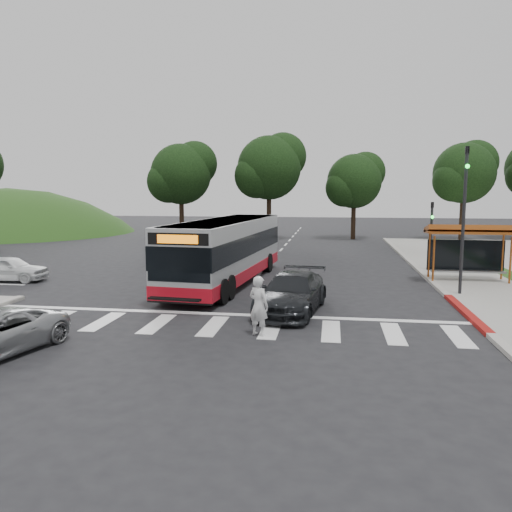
# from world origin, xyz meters

# --- Properties ---
(ground) EXTENTS (140.00, 140.00, 0.00)m
(ground) POSITION_xyz_m (0.00, 0.00, 0.00)
(ground) COLOR black
(ground) RESTS_ON ground
(sidewalk_east) EXTENTS (4.00, 40.00, 0.12)m
(sidewalk_east) POSITION_xyz_m (11.00, 8.00, 0.06)
(sidewalk_east) COLOR gray
(sidewalk_east) RESTS_ON ground
(curb_east) EXTENTS (0.30, 40.00, 0.15)m
(curb_east) POSITION_xyz_m (9.00, 8.00, 0.07)
(curb_east) COLOR #9E9991
(curb_east) RESTS_ON ground
(curb_east_red) EXTENTS (0.32, 6.00, 0.15)m
(curb_east_red) POSITION_xyz_m (9.00, -2.00, 0.08)
(curb_east_red) COLOR maroon
(curb_east_red) RESTS_ON ground
(hillside_nw) EXTENTS (44.00, 44.00, 10.00)m
(hillside_nw) POSITION_xyz_m (-32.00, 30.00, 0.00)
(hillside_nw) COLOR #214014
(hillside_nw) RESTS_ON ground
(crosswalk_ladder) EXTENTS (18.00, 2.60, 0.01)m
(crosswalk_ladder) POSITION_xyz_m (0.00, -5.00, 0.01)
(crosswalk_ladder) COLOR silver
(crosswalk_ladder) RESTS_ON ground
(bus_shelter) EXTENTS (4.20, 1.60, 2.86)m
(bus_shelter) POSITION_xyz_m (10.80, 5.10, 2.35)
(bus_shelter) COLOR #974919
(bus_shelter) RESTS_ON sidewalk_east
(traffic_signal_ne_tall) EXTENTS (0.18, 0.37, 6.50)m
(traffic_signal_ne_tall) POSITION_xyz_m (9.60, 1.49, 3.88)
(traffic_signal_ne_tall) COLOR black
(traffic_signal_ne_tall) RESTS_ON ground
(traffic_signal_ne_short) EXTENTS (0.18, 0.37, 4.00)m
(traffic_signal_ne_short) POSITION_xyz_m (9.60, 8.49, 2.48)
(traffic_signal_ne_short) COLOR black
(traffic_signal_ne_short) RESTS_ON ground
(tree_ne_a) EXTENTS (6.16, 5.74, 9.30)m
(tree_ne_a) POSITION_xyz_m (16.08, 28.06, 6.39)
(tree_ne_a) COLOR black
(tree_ne_a) RESTS_ON parking_lot
(tree_north_a) EXTENTS (6.60, 6.15, 10.17)m
(tree_north_a) POSITION_xyz_m (-1.92, 26.07, 6.92)
(tree_north_a) COLOR black
(tree_north_a) RESTS_ON ground
(tree_north_b) EXTENTS (5.72, 5.33, 8.43)m
(tree_north_b) POSITION_xyz_m (6.07, 28.06, 5.66)
(tree_north_b) COLOR black
(tree_north_b) RESTS_ON ground
(tree_north_c) EXTENTS (6.16, 5.74, 9.30)m
(tree_north_c) POSITION_xyz_m (-9.92, 24.06, 6.29)
(tree_north_c) COLOR black
(tree_north_c) RESTS_ON ground
(transit_bus) EXTENTS (3.80, 12.52, 3.18)m
(transit_bus) POSITION_xyz_m (-1.24, 3.07, 1.59)
(transit_bus) COLOR #A6A9AB
(transit_bus) RESTS_ON ground
(pedestrian) EXTENTS (0.84, 0.74, 1.94)m
(pedestrian) POSITION_xyz_m (1.70, -5.84, 0.97)
(pedestrian) COLOR silver
(pedestrian) RESTS_ON ground
(dark_sedan) EXTENTS (2.81, 5.38, 1.49)m
(dark_sedan) POSITION_xyz_m (2.50, -2.52, 0.75)
(dark_sedan) COLOR black
(dark_sedan) RESTS_ON ground
(west_car_white) EXTENTS (3.92, 1.76, 1.31)m
(west_car_white) POSITION_xyz_m (-12.44, 1.93, 0.65)
(west_car_white) COLOR white
(west_car_white) RESTS_ON ground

